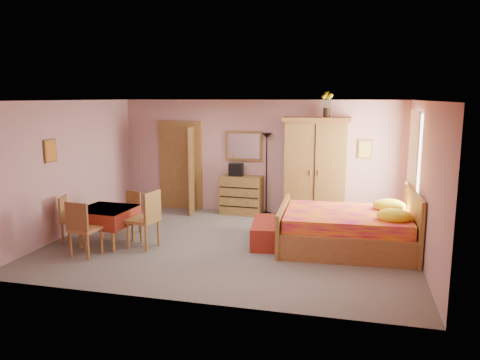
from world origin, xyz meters
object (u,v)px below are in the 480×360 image
(floor_lamp, at_px, (266,174))
(wall_mirror, at_px, (244,146))
(sunflower_vase, at_px, (327,104))
(chair_west, at_px, (74,219))
(chair_south, at_px, (85,228))
(wardrobe, at_px, (316,169))
(chair_north, at_px, (128,213))
(stereo, at_px, (236,170))
(chair_east, at_px, (143,219))
(chest_of_drawers, at_px, (242,195))
(dining_table, at_px, (107,226))
(bed, at_px, (346,219))
(bench, at_px, (265,232))

(floor_lamp, bearing_deg, wall_mirror, 170.05)
(sunflower_vase, height_order, chair_west, sunflower_vase)
(sunflower_vase, xyz_separation_m, chair_south, (-3.73, -3.46, -2.03))
(wardrobe, distance_m, chair_north, 4.08)
(stereo, relative_size, floor_lamp, 0.17)
(floor_lamp, xyz_separation_m, chair_east, (-1.67, -2.92, -0.42))
(chest_of_drawers, height_order, stereo, stereo)
(dining_table, bearing_deg, sunflower_vase, 37.13)
(wall_mirror, xyz_separation_m, chair_east, (-1.12, -3.02, -1.03))
(chair_south, bearing_deg, chest_of_drawers, 68.64)
(wall_mirror, xyz_separation_m, chair_north, (-1.79, -2.29, -1.14))
(bed, bearing_deg, dining_table, -171.54)
(chair_south, relative_size, chair_east, 0.93)
(wardrobe, distance_m, sunflower_vase, 1.40)
(chest_of_drawers, xyz_separation_m, chair_south, (-1.87, -3.45, 0.04))
(bed, distance_m, chair_east, 3.61)
(sunflower_vase, bearing_deg, wall_mirror, 173.78)
(sunflower_vase, distance_m, chair_east, 4.56)
(wardrobe, height_order, dining_table, wardrobe)
(chest_of_drawers, height_order, floor_lamp, floor_lamp)
(floor_lamp, xyz_separation_m, bed, (1.84, -2.09, -0.39))
(floor_lamp, distance_m, chair_north, 3.25)
(floor_lamp, distance_m, chair_south, 4.33)
(chair_west, bearing_deg, chair_east, 76.13)
(chair_west, bearing_deg, floor_lamp, 118.83)
(chair_north, relative_size, chair_east, 0.80)
(bench, relative_size, chair_north, 1.47)
(bench, bearing_deg, chair_west, -166.84)
(bench, distance_m, dining_table, 2.89)
(bench, distance_m, chair_north, 2.75)
(chest_of_drawers, height_order, dining_table, chest_of_drawers)
(wall_mirror, height_order, bench, wall_mirror)
(floor_lamp, relative_size, sunflower_vase, 3.46)
(chest_of_drawers, xyz_separation_m, wardrobe, (1.68, -0.06, 0.68))
(stereo, bearing_deg, sunflower_vase, -0.29)
(wall_mirror, height_order, sunflower_vase, sunflower_vase)
(bench, relative_size, chair_south, 1.27)
(floor_lamp, height_order, wardrobe, wardrobe)
(sunflower_vase, relative_size, chair_west, 0.62)
(chest_of_drawers, bearing_deg, chair_east, -109.26)
(dining_table, xyz_separation_m, chair_west, (-0.65, -0.04, 0.10))
(sunflower_vase, relative_size, chair_south, 0.56)
(bed, height_order, dining_table, bed)
(chest_of_drawers, distance_m, chair_north, 2.75)
(chest_of_drawers, xyz_separation_m, dining_table, (-1.84, -2.80, -0.10))
(wall_mirror, xyz_separation_m, bench, (0.95, -2.25, -1.35))
(chair_south, bearing_deg, sunflower_vase, 49.84)
(chair_south, height_order, chair_east, chair_east)
(wall_mirror, bearing_deg, sunflower_vase, -7.25)
(chair_east, bearing_deg, wall_mirror, -9.85)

